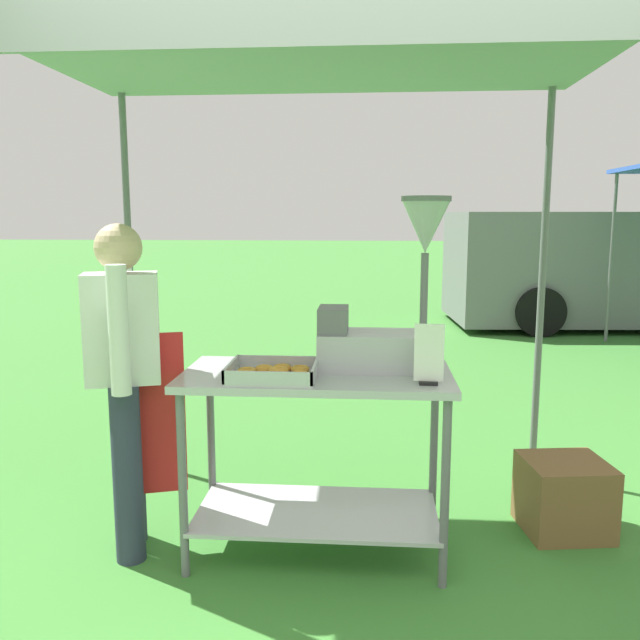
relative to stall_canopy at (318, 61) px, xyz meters
name	(u,v)px	position (x,y,z in m)	size (l,w,h in m)	color
ground_plane	(372,349)	(0.27, 4.88, -2.34)	(70.00, 70.00, 0.00)	#3D7F33
stall_canopy	(318,61)	(0.00, 0.00, 0.00)	(2.80, 2.09, 2.44)	slate
donut_cart	(317,426)	(0.00, -0.10, -1.70)	(1.27, 0.64, 0.91)	#B7B7BC
donut_tray	(273,373)	(-0.19, -0.24, -1.41)	(0.40, 0.33, 0.07)	#B7B7BC
donut_fryer	(387,313)	(0.33, -0.01, -1.15)	(0.62, 0.28, 0.82)	#B7B7BC
menu_sign	(429,359)	(0.51, -0.29, -1.31)	(0.13, 0.05, 0.27)	black
vendor	(126,373)	(-0.91, -0.15, -1.44)	(0.47, 0.53, 1.61)	#2D3347
supply_crate	(564,496)	(1.28, 0.22, -2.15)	(0.47, 0.45, 0.38)	brown
van_grey	(634,267)	(4.17, 7.02, -1.46)	(5.46, 2.36, 1.69)	slate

